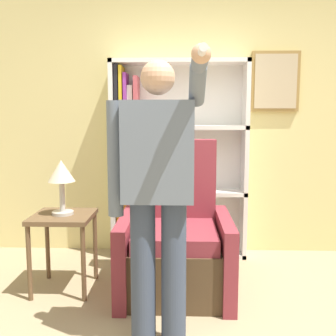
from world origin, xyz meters
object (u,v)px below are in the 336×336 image
(bookcase, at_px, (163,162))
(person_standing, at_px, (158,189))
(table_lamp, at_px, (61,176))
(armchair, at_px, (175,244))
(side_table, at_px, (63,227))

(bookcase, relative_size, person_standing, 1.13)
(table_lamp, bearing_deg, bookcase, 48.18)
(table_lamp, bearing_deg, person_standing, -44.16)
(armchair, distance_m, side_table, 0.91)
(table_lamp, bearing_deg, side_table, 146.31)
(bookcase, height_order, side_table, bookcase)
(person_standing, relative_size, table_lamp, 3.93)
(side_table, bearing_deg, table_lamp, -33.69)
(person_standing, distance_m, table_lamp, 1.12)
(armchair, distance_m, table_lamp, 1.06)
(person_standing, bearing_deg, bookcase, 91.39)
(bookcase, bearing_deg, person_standing, -88.61)
(armchair, xyz_separation_m, person_standing, (-0.10, -0.82, 0.61))
(armchair, height_order, person_standing, person_standing)
(person_standing, bearing_deg, side_table, 135.84)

